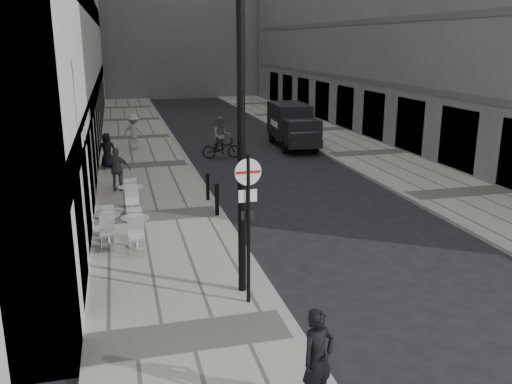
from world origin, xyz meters
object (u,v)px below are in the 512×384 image
at_px(sign_post, 248,209).
at_px(cyclist, 222,142).
at_px(panel_van, 292,123).
at_px(lamppost, 241,126).
at_px(walking_man, 318,359).

bearing_deg(sign_post, cyclist, 77.69).
xyz_separation_m(sign_post, cyclist, (2.38, 15.30, -1.41)).
bearing_deg(panel_van, sign_post, -107.55).
bearing_deg(panel_van, lamppost, -108.23).
height_order(lamppost, cyclist, lamppost).
bearing_deg(sign_post, lamppost, 86.54).
relative_size(sign_post, panel_van, 0.66).
distance_m(walking_man, cyclist, 19.04).
bearing_deg(walking_man, cyclist, 62.53).
height_order(walking_man, panel_van, panel_van).
bearing_deg(lamppost, walking_man, -87.27).
xyz_separation_m(walking_man, cyclist, (2.18, 18.91, -0.13)).
distance_m(lamppost, cyclist, 15.21).
relative_size(walking_man, lamppost, 0.24).
bearing_deg(sign_post, panel_van, 65.51).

